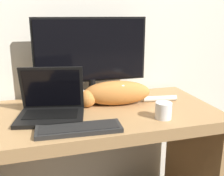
% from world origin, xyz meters
% --- Properties ---
extents(wall_back, '(6.40, 0.06, 2.60)m').
position_xyz_m(wall_back, '(0.00, 0.69, 1.30)').
color(wall_back, silver).
rests_on(wall_back, ground_plane).
extents(desk, '(1.32, 0.63, 0.74)m').
position_xyz_m(desk, '(0.00, 0.31, 0.58)').
color(desk, '#A37A4C').
rests_on(desk, ground_plane).
extents(monitor, '(0.66, 0.16, 0.48)m').
position_xyz_m(monitor, '(0.04, 0.52, 1.01)').
color(monitor, black).
rests_on(monitor, desk).
extents(laptop, '(0.36, 0.29, 0.25)m').
position_xyz_m(laptop, '(-0.22, 0.29, 0.79)').
color(laptop, black).
rests_on(laptop, desk).
extents(external_keyboard, '(0.38, 0.14, 0.02)m').
position_xyz_m(external_keyboard, '(-0.11, 0.09, 0.75)').
color(external_keyboard, black).
rests_on(external_keyboard, desk).
extents(cat, '(0.58, 0.19, 0.14)m').
position_xyz_m(cat, '(0.14, 0.38, 0.81)').
color(cat, '#C67A38').
rests_on(cat, desk).
extents(coffee_mug, '(0.08, 0.08, 0.08)m').
position_xyz_m(coffee_mug, '(0.31, 0.13, 0.78)').
color(coffee_mug, white).
rests_on(coffee_mug, desk).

